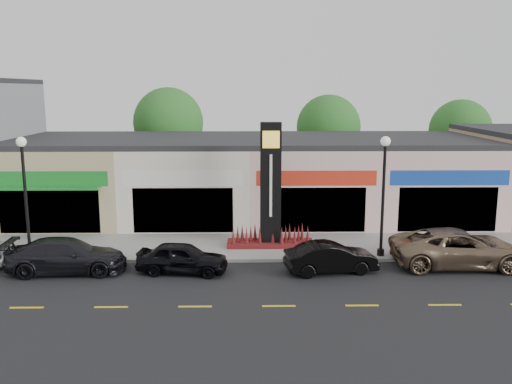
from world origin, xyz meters
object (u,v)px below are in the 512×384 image
at_px(car_black_sedan, 182,258).
at_px(car_dark_sedan, 66,256).
at_px(lamp_west_near, 25,185).
at_px(car_black_conv, 331,258).
at_px(car_gold_suv, 459,248).
at_px(lamp_east_near, 384,184).
at_px(pylon_sign, 271,203).

bearing_deg(car_black_sedan, car_dark_sedan, 95.53).
distance_m(lamp_west_near, car_black_conv, 13.85).
bearing_deg(car_black_conv, car_black_sedan, 80.34).
distance_m(lamp_west_near, car_gold_suv, 19.37).
relative_size(lamp_east_near, car_black_sedan, 1.43).
xyz_separation_m(pylon_sign, car_gold_suv, (8.15, -2.82, -1.46)).
relative_size(lamp_east_near, car_gold_suv, 0.93).
relative_size(car_dark_sedan, car_gold_suv, 0.85).
bearing_deg(car_black_conv, car_gold_suv, -91.84).
height_order(lamp_east_near, car_gold_suv, lamp_east_near).
bearing_deg(pylon_sign, lamp_east_near, -18.75).
height_order(lamp_west_near, lamp_east_near, same).
bearing_deg(car_black_sedan, pylon_sign, -40.60).
xyz_separation_m(car_dark_sedan, car_gold_suv, (16.95, 0.54, 0.09)).
xyz_separation_m(pylon_sign, car_black_conv, (2.42, -3.56, -1.63)).
xyz_separation_m(car_black_sedan, car_gold_suv, (12.03, 0.68, 0.16)).
relative_size(lamp_west_near, lamp_east_near, 1.00).
bearing_deg(lamp_east_near, car_gold_suv, -19.60).
distance_m(lamp_east_near, pylon_sign, 5.42).
bearing_deg(car_black_sedan, car_gold_suv, -79.49).
distance_m(car_dark_sedan, car_gold_suv, 16.96).
bearing_deg(car_gold_suv, lamp_east_near, 71.35).
bearing_deg(lamp_east_near, car_black_conv, -144.16).
relative_size(car_black_conv, car_gold_suv, 0.67).
distance_m(car_dark_sedan, car_black_conv, 11.23).
relative_size(car_black_sedan, car_gold_suv, 0.65).
height_order(lamp_east_near, pylon_sign, pylon_sign).
bearing_deg(lamp_east_near, lamp_west_near, 180.00).
xyz_separation_m(lamp_east_near, car_gold_suv, (3.15, -1.12, -2.66)).
bearing_deg(pylon_sign, car_gold_suv, -19.08).
xyz_separation_m(pylon_sign, car_black_sedan, (-3.87, -3.50, -1.62)).
height_order(lamp_west_near, pylon_sign, pylon_sign).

